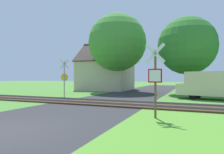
% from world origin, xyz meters
% --- Properties ---
extents(road_asphalt, '(6.53, 80.00, 0.01)m').
position_xyz_m(road_asphalt, '(0.00, 2.00, 0.00)').
color(road_asphalt, '#2D2D30').
rests_on(road_asphalt, ground).
extents(rail_track, '(60.00, 2.60, 0.22)m').
position_xyz_m(rail_track, '(0.00, 7.65, 0.06)').
color(rail_track, '#422D1E').
rests_on(rail_track, ground).
extents(stop_sign_near, '(0.88, 0.15, 3.25)m').
position_xyz_m(stop_sign_near, '(4.36, 4.15, 1.81)').
color(stop_sign_near, brown).
rests_on(stop_sign_near, ground).
extents(crossing_sign_far, '(0.86, 0.24, 3.35)m').
position_xyz_m(crossing_sign_far, '(-4.27, 9.63, 1.90)').
color(crossing_sign_far, '#9E9EA5').
rests_on(crossing_sign_far, ground).
extents(house, '(7.07, 6.59, 6.76)m').
position_xyz_m(house, '(-5.65, 21.43, 2.22)').
color(house, '#C6B293').
rests_on(house, ground).
extents(tree_right, '(6.07, 6.07, 8.16)m').
position_xyz_m(tree_right, '(5.28, 17.87, 5.12)').
color(tree_right, '#513823').
rests_on(tree_right, ground).
extents(tree_center, '(7.16, 7.16, 9.72)m').
position_xyz_m(tree_center, '(-2.87, 18.68, 6.13)').
color(tree_center, '#513823').
rests_on(tree_center, ground).
extents(mail_truck, '(5.19, 2.89, 2.24)m').
position_xyz_m(mail_truck, '(7.29, 13.09, 1.24)').
color(mail_truck, beige).
rests_on(mail_truck, ground).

